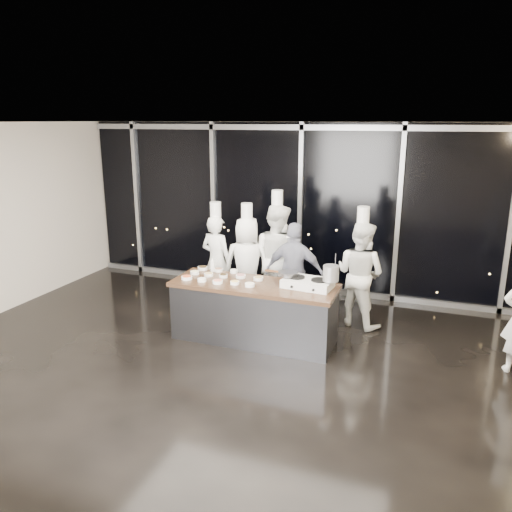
{
  "coord_description": "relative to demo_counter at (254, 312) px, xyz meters",
  "views": [
    {
      "loc": [
        2.46,
        -5.64,
        3.24
      ],
      "look_at": [
        -0.08,
        1.2,
        1.24
      ],
      "focal_mm": 35.0,
      "sensor_mm": 36.0,
      "label": 1
    }
  ],
  "objects": [
    {
      "name": "ground",
      "position": [
        0.0,
        -0.9,
        -0.45
      ],
      "size": [
        9.0,
        9.0,
        0.0
      ],
      "primitive_type": "plane",
      "color": "black",
      "rests_on": "ground"
    },
    {
      "name": "guest",
      "position": [
        0.36,
        0.91,
        0.38
      ],
      "size": [
        0.98,
        0.41,
        1.66
      ],
      "rotation": [
        0.0,
        0.0,
        3.15
      ],
      "color": "#151B3B",
      "rests_on": "ground"
    },
    {
      "name": "window_wall",
      "position": [
        0.0,
        2.53,
        1.14
      ],
      "size": [
        8.9,
        0.11,
        3.2
      ],
      "color": "black",
      "rests_on": "ground"
    },
    {
      "name": "room_shell",
      "position": [
        0.18,
        -0.9,
        1.79
      ],
      "size": [
        9.02,
        7.02,
        3.21
      ],
      "color": "beige",
      "rests_on": "ground"
    },
    {
      "name": "squeeze_bottle",
      "position": [
        -0.83,
        0.34,
        0.55
      ],
      "size": [
        0.06,
        0.06,
        0.22
      ],
      "color": "white",
      "rests_on": "demo_counter"
    },
    {
      "name": "stock_pot",
      "position": [
        1.12,
        0.1,
        0.7
      ],
      "size": [
        0.24,
        0.24,
        0.22
      ],
      "primitive_type": "cylinder",
      "rotation": [
        0.0,
        0.0,
        -0.09
      ],
      "color": "#B0B0B2",
      "rests_on": "stove"
    },
    {
      "name": "chef_left",
      "position": [
        -0.53,
        1.07,
        0.39
      ],
      "size": [
        0.91,
        0.7,
        1.9
      ],
      "rotation": [
        0.0,
        0.0,
        3.36
      ],
      "color": "white",
      "rests_on": "ground"
    },
    {
      "name": "demo_counter",
      "position": [
        0.0,
        0.0,
        0.0
      ],
      "size": [
        2.46,
        0.86,
        0.9
      ],
      "color": "#3B3B40",
      "rests_on": "ground"
    },
    {
      "name": "chef_right",
      "position": [
        1.37,
        1.16,
        0.41
      ],
      "size": [
        1.02,
        0.92,
        1.94
      ],
      "rotation": [
        0.0,
        0.0,
        2.74
      ],
      "color": "white",
      "rests_on": "ground"
    },
    {
      "name": "stove",
      "position": [
        0.79,
        0.12,
        0.51
      ],
      "size": [
        0.73,
        0.5,
        0.14
      ],
      "rotation": [
        0.0,
        0.0,
        -0.09
      ],
      "color": "silver",
      "rests_on": "demo_counter"
    },
    {
      "name": "prep_bowls",
      "position": [
        -0.59,
        0.08,
        0.47
      ],
      "size": [
        1.19,
        0.71,
        0.05
      ],
      "color": "white",
      "rests_on": "demo_counter"
    },
    {
      "name": "chef_far_left",
      "position": [
        -1.13,
        1.13,
        0.39
      ],
      "size": [
        0.67,
        0.51,
        1.88
      ],
      "rotation": [
        0.0,
        0.0,
        2.93
      ],
      "color": "white",
      "rests_on": "ground"
    },
    {
      "name": "frying_pan",
      "position": [
        0.47,
        0.16,
        0.61
      ],
      "size": [
        0.51,
        0.31,
        0.05
      ],
      "rotation": [
        0.0,
        0.0,
        -0.09
      ],
      "color": "slate",
      "rests_on": "stove"
    },
    {
      "name": "chef_center",
      "position": [
        -0.09,
        1.35,
        0.49
      ],
      "size": [
        1.09,
        0.97,
        2.11
      ],
      "rotation": [
        0.0,
        0.0,
        2.81
      ],
      "color": "white",
      "rests_on": "ground"
    }
  ]
}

